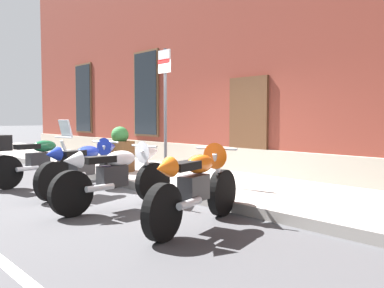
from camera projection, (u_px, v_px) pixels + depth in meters
ground_plane at (149, 193)px, 7.73m from camera, size 140.00×140.00×0.00m
sidewalk at (204, 182)px, 8.62m from camera, size 30.05×2.74×0.15m
brick_pub_facade at (341, 14)px, 11.75m from camera, size 24.05×7.75×8.56m
motorcycle_green_touring at (35, 158)px, 8.59m from camera, size 0.73×2.12×1.35m
motorcycle_blue_sport at (87, 164)px, 7.67m from camera, size 0.91×2.09×1.01m
motorcycle_white_sport at (120, 172)px, 6.46m from camera, size 0.62×2.14×1.01m
motorcycle_orange_sport at (199, 182)px, 5.38m from camera, size 0.85×2.05×1.05m
parking_sign at (165, 96)px, 8.17m from camera, size 0.36×0.07×2.57m
barrel_planter at (120, 153)px, 9.73m from camera, size 0.70×0.70×1.04m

